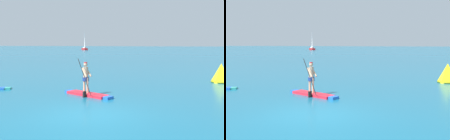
% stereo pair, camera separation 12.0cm
% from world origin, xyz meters
% --- Properties ---
extents(ground, '(440.00, 440.00, 0.00)m').
position_xyz_m(ground, '(0.00, 0.00, 0.00)').
color(ground, '#145B7A').
extents(paddleboarder_mid_center, '(3.11, 1.77, 1.99)m').
position_xyz_m(paddleboarder_mid_center, '(-1.41, 3.63, 0.32)').
color(paddleboarder_mid_center, red).
rests_on(paddleboarder_mid_center, ground).
extents(race_marker_buoy, '(1.55, 1.55, 1.35)m').
position_xyz_m(race_marker_buoy, '(6.08, 10.61, 0.61)').
color(race_marker_buoy, yellow).
rests_on(race_marker_buoy, ground).
extents(sailboat_left_horizon, '(3.86, 4.59, 6.95)m').
position_xyz_m(sailboat_left_horizon, '(-34.69, 91.36, 0.88)').
color(sailboat_left_horizon, '#A51E1E').
rests_on(sailboat_left_horizon, ground).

